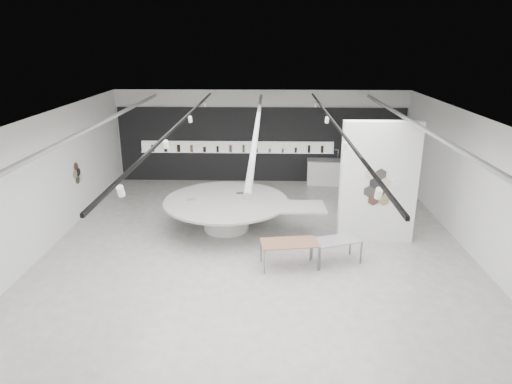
{
  "coord_description": "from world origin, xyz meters",
  "views": [
    {
      "loc": [
        0.3,
        -11.67,
        5.79
      ],
      "look_at": [
        -0.06,
        1.2,
        1.42
      ],
      "focal_mm": 32.0,
      "sensor_mm": 36.0,
      "label": 1
    }
  ],
  "objects_px": {
    "kitchen_counter": "(329,172)",
    "sample_table_wood": "(289,244)",
    "sample_table_stone": "(336,242)",
    "partition_column": "(378,183)",
    "display_island": "(229,210)"
  },
  "relations": [
    {
      "from": "partition_column",
      "to": "sample_table_wood",
      "type": "height_order",
      "value": "partition_column"
    },
    {
      "from": "sample_table_wood",
      "to": "display_island",
      "type": "bearing_deg",
      "value": 126.63
    },
    {
      "from": "sample_table_stone",
      "to": "kitchen_counter",
      "type": "distance_m",
      "value": 7.05
    },
    {
      "from": "partition_column",
      "to": "display_island",
      "type": "relative_size",
      "value": 0.71
    },
    {
      "from": "sample_table_wood",
      "to": "sample_table_stone",
      "type": "bearing_deg",
      "value": 11.67
    },
    {
      "from": "display_island",
      "to": "sample_table_wood",
      "type": "height_order",
      "value": "display_island"
    },
    {
      "from": "sample_table_wood",
      "to": "kitchen_counter",
      "type": "relative_size",
      "value": 0.84
    },
    {
      "from": "sample_table_stone",
      "to": "kitchen_counter",
      "type": "xyz_separation_m",
      "value": [
        0.68,
        7.02,
        -0.09
      ]
    },
    {
      "from": "partition_column",
      "to": "display_island",
      "type": "distance_m",
      "value": 4.62
    },
    {
      "from": "partition_column",
      "to": "sample_table_stone",
      "type": "height_order",
      "value": "partition_column"
    },
    {
      "from": "sample_table_wood",
      "to": "kitchen_counter",
      "type": "bearing_deg",
      "value": 75.01
    },
    {
      "from": "kitchen_counter",
      "to": "sample_table_wood",
      "type": "bearing_deg",
      "value": -100.35
    },
    {
      "from": "sample_table_wood",
      "to": "sample_table_stone",
      "type": "height_order",
      "value": "sample_table_wood"
    },
    {
      "from": "display_island",
      "to": "sample_table_stone",
      "type": "relative_size",
      "value": 3.51
    },
    {
      "from": "partition_column",
      "to": "display_island",
      "type": "height_order",
      "value": "partition_column"
    }
  ]
}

